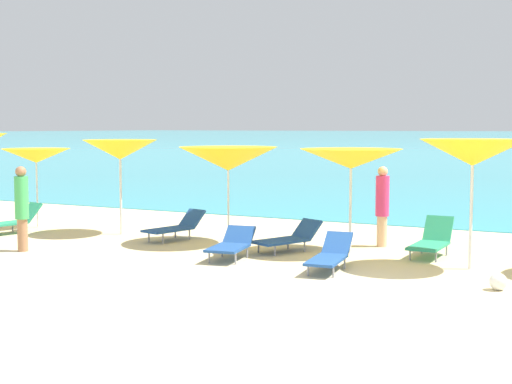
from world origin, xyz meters
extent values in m
cube|color=beige|center=(0.00, 10.00, -0.15)|extent=(50.00, 100.00, 0.30)
cylinder|color=silver|center=(-9.75, 3.53, 0.97)|extent=(0.04, 0.04, 1.95)
cone|color=yellow|center=(-9.75, 3.53, 1.85)|extent=(1.91, 1.91, 0.37)
sphere|color=silver|center=(-9.75, 3.53, 1.98)|extent=(0.07, 0.07, 0.07)
cylinder|color=silver|center=(-7.08, 3.55, 1.08)|extent=(0.05, 0.05, 2.16)
cone|color=yellow|center=(-7.08, 3.55, 2.05)|extent=(1.87, 1.87, 0.47)
sphere|color=silver|center=(-7.08, 3.55, 2.19)|extent=(0.07, 0.07, 0.07)
cylinder|color=silver|center=(-4.07, 3.50, 1.01)|extent=(0.04, 0.04, 2.02)
cone|color=yellow|center=(-4.07, 3.50, 1.89)|extent=(2.22, 2.22, 0.52)
sphere|color=silver|center=(-4.07, 3.50, 2.05)|extent=(0.07, 0.07, 0.07)
cylinder|color=silver|center=(-1.27, 3.64, 1.02)|extent=(0.05, 0.05, 2.04)
cone|color=yellow|center=(-1.27, 3.64, 1.94)|extent=(2.13, 2.13, 0.41)
sphere|color=silver|center=(-1.27, 3.64, 2.07)|extent=(0.07, 0.07, 0.07)
cylinder|color=silver|center=(1.27, 3.00, 1.13)|extent=(0.05, 0.05, 2.25)
cone|color=yellow|center=(1.27, 3.00, 2.13)|extent=(2.07, 2.07, 0.48)
sphere|color=silver|center=(1.27, 3.00, 2.28)|extent=(0.07, 0.07, 0.07)
cube|color=#1E478C|center=(-3.06, 1.68, 0.25)|extent=(0.79, 1.11, 0.05)
cube|color=#1E478C|center=(-3.18, 2.36, 0.41)|extent=(0.65, 0.50, 0.35)
cylinder|color=gray|center=(-3.27, 1.33, 0.11)|extent=(0.04, 0.04, 0.23)
cylinder|color=gray|center=(-2.75, 1.42, 0.11)|extent=(0.04, 0.04, 0.23)
cylinder|color=gray|center=(-3.39, 2.03, 0.11)|extent=(0.04, 0.04, 0.23)
cylinder|color=gray|center=(-2.87, 2.12, 0.11)|extent=(0.04, 0.04, 0.23)
cube|color=#1E478C|center=(-5.47, 3.17, 0.26)|extent=(0.83, 1.25, 0.05)
cube|color=#1E478C|center=(-5.28, 3.91, 0.45)|extent=(0.62, 0.53, 0.41)
cylinder|color=gray|center=(-5.79, 2.89, 0.12)|extent=(0.04, 0.04, 0.24)
cylinder|color=gray|center=(-5.32, 2.77, 0.12)|extent=(0.04, 0.04, 0.24)
cylinder|color=gray|center=(-5.59, 3.66, 0.12)|extent=(0.04, 0.04, 0.24)
cylinder|color=gray|center=(-5.13, 3.54, 0.12)|extent=(0.04, 0.04, 0.24)
cube|color=#268C66|center=(-9.38, 2.88, 0.48)|extent=(0.60, 0.54, 0.46)
cylinder|color=gray|center=(-9.69, 2.60, 0.12)|extent=(0.04, 0.04, 0.24)
cylinder|color=gray|center=(-9.24, 2.49, 0.12)|extent=(0.04, 0.04, 0.24)
cube|color=#268C66|center=(0.32, 3.77, 0.24)|extent=(0.62, 1.20, 0.05)
cube|color=#268C66|center=(0.33, 4.54, 0.49)|extent=(0.57, 0.39, 0.52)
cylinder|color=gray|center=(0.06, 3.40, 0.11)|extent=(0.04, 0.04, 0.22)
cylinder|color=gray|center=(0.56, 3.39, 0.11)|extent=(0.04, 0.04, 0.22)
cylinder|color=gray|center=(0.07, 4.23, 0.11)|extent=(0.04, 0.04, 0.22)
cylinder|color=gray|center=(0.58, 4.22, 0.11)|extent=(0.04, 0.04, 0.22)
cube|color=#1E478C|center=(-0.94, 1.50, 0.23)|extent=(0.67, 1.24, 0.05)
cube|color=#1E478C|center=(-1.04, 2.30, 0.41)|extent=(0.56, 0.53, 0.39)
cylinder|color=gray|center=(-1.12, 1.10, 0.10)|extent=(0.04, 0.04, 0.20)
cylinder|color=gray|center=(-0.67, 1.15, 0.10)|extent=(0.04, 0.04, 0.20)
cylinder|color=gray|center=(-1.22, 1.92, 0.10)|extent=(0.04, 0.04, 0.20)
cylinder|color=gray|center=(-0.77, 1.97, 0.10)|extent=(0.04, 0.04, 0.20)
cube|color=#1E478C|center=(-2.56, 3.00, 0.24)|extent=(1.03, 1.30, 0.05)
cube|color=#1E478C|center=(-2.26, 3.69, 0.42)|extent=(0.69, 0.59, 0.40)
cylinder|color=gray|center=(-2.95, 2.77, 0.11)|extent=(0.04, 0.04, 0.21)
cylinder|color=gray|center=(-2.47, 2.56, 0.11)|extent=(0.04, 0.04, 0.21)
cylinder|color=gray|center=(-2.62, 3.51, 0.11)|extent=(0.04, 0.04, 0.21)
cylinder|color=gray|center=(-2.14, 3.30, 0.11)|extent=(0.04, 0.04, 0.21)
cylinder|color=#A3704C|center=(-7.41, 0.67, 0.34)|extent=(0.21, 0.21, 0.68)
cylinder|color=#3FB259|center=(-7.41, 0.67, 1.13)|extent=(0.28, 0.28, 0.89)
sphere|color=#A3704C|center=(-7.41, 0.67, 1.67)|extent=(0.22, 0.22, 0.22)
cylinder|color=#DBAA84|center=(-0.93, 4.70, 0.33)|extent=(0.22, 0.22, 0.67)
cylinder|color=#D83372|center=(-0.93, 4.70, 1.10)|extent=(0.29, 0.29, 0.87)
sphere|color=#DBAA84|center=(-0.93, 4.70, 1.64)|extent=(0.22, 0.22, 0.22)
sphere|color=white|center=(2.01, 1.45, 0.14)|extent=(0.28, 0.28, 0.28)
camera|label=1|loc=(3.80, -10.38, 2.59)|focal=50.87mm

